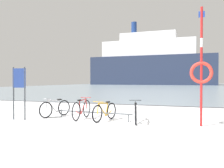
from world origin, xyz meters
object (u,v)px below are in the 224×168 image
at_px(rescue_post, 201,70).
at_px(ferry_ship, 151,63).
at_px(bicycle_2, 105,112).
at_px(info_sign, 19,84).
at_px(bicycle_3, 136,113).
at_px(bicycle_0, 55,108).
at_px(bicycle_1, 82,109).

height_order(rescue_post, ferry_ship, ferry_ship).
relative_size(bicycle_2, ferry_ship, 0.04).
distance_m(info_sign, ferry_ship, 76.87).
distance_m(bicycle_3, ferry_ship, 76.62).
bearing_deg(info_sign, bicycle_0, 53.16).
bearing_deg(bicycle_0, rescue_post, -2.06).
bearing_deg(bicycle_2, bicycle_0, 173.71).
relative_size(bicycle_0, rescue_post, 0.39).
distance_m(bicycle_0, bicycle_3, 3.54).
bearing_deg(bicycle_3, bicycle_0, 176.59).
xyz_separation_m(info_sign, rescue_post, (6.66, 0.96, 0.50)).
height_order(bicycle_2, info_sign, info_sign).
relative_size(bicycle_1, info_sign, 0.84).
relative_size(bicycle_1, bicycle_3, 1.01).
distance_m(bicycle_0, rescue_post, 5.99).
distance_m(bicycle_3, info_sign, 4.63).
xyz_separation_m(bicycle_2, rescue_post, (3.44, 0.05, 1.56)).
height_order(bicycle_1, bicycle_2, bicycle_1).
height_order(bicycle_0, bicycle_2, bicycle_0).
bearing_deg(info_sign, bicycle_3, 12.25).
xyz_separation_m(bicycle_0, bicycle_3, (3.53, -0.21, 0.00)).
bearing_deg(rescue_post, bicycle_3, -179.93).
height_order(bicycle_2, bicycle_3, bicycle_3).
bearing_deg(bicycle_3, bicycle_1, 178.39).
bearing_deg(ferry_ship, bicycle_2, -81.34).
bearing_deg(rescue_post, bicycle_1, 179.24).
distance_m(bicycle_0, info_sign, 1.79).
bearing_deg(info_sign, ferry_ship, 96.18).
relative_size(bicycle_0, bicycle_3, 0.92).
distance_m(bicycle_1, info_sign, 2.62).
distance_m(bicycle_2, ferry_ship, 76.48).
bearing_deg(ferry_ship, bicycle_1, -82.09).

